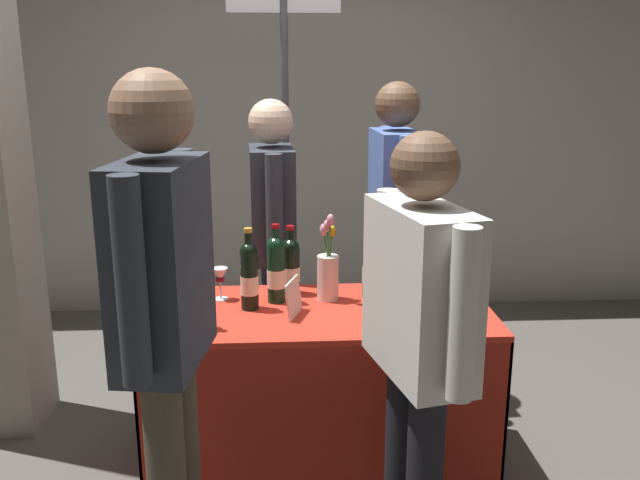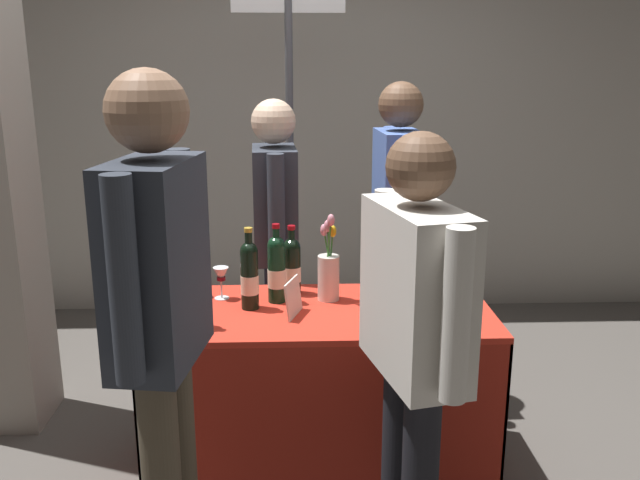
% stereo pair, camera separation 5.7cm
% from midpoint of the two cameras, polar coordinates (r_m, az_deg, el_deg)
% --- Properties ---
extents(ground_plane, '(12.00, 12.00, 0.00)m').
position_cam_midpoint_polar(ground_plane, '(3.16, 0.54, -18.52)').
color(ground_plane, '#514C47').
extents(back_partition, '(5.81, 0.12, 2.80)m').
position_cam_midpoint_polar(back_partition, '(4.73, -0.59, 10.74)').
color(back_partition, '#9E998E').
rests_on(back_partition, ground_plane).
extents(tasting_table, '(1.43, 0.66, 0.74)m').
position_cam_midpoint_polar(tasting_table, '(2.91, 0.57, -10.22)').
color(tasting_table, red).
rests_on(tasting_table, ground_plane).
extents(featured_wine_bottle, '(0.08, 0.08, 0.31)m').
position_cam_midpoint_polar(featured_wine_bottle, '(2.97, -1.86, -2.13)').
color(featured_wine_bottle, black).
rests_on(featured_wine_bottle, tasting_table).
extents(display_bottle_0, '(0.08, 0.08, 0.35)m').
position_cam_midpoint_polar(display_bottle_0, '(2.80, -5.43, -2.91)').
color(display_bottle_0, black).
rests_on(display_bottle_0, tasting_table).
extents(display_bottle_1, '(0.07, 0.07, 0.33)m').
position_cam_midpoint_polar(display_bottle_1, '(2.93, 4.92, -2.20)').
color(display_bottle_1, black).
rests_on(display_bottle_1, tasting_table).
extents(display_bottle_2, '(0.08, 0.08, 0.33)m').
position_cam_midpoint_polar(display_bottle_2, '(2.79, 7.24, -3.16)').
color(display_bottle_2, black).
rests_on(display_bottle_2, tasting_table).
extents(display_bottle_3, '(0.08, 0.08, 0.34)m').
position_cam_midpoint_polar(display_bottle_3, '(2.87, -3.14, -2.41)').
color(display_bottle_3, black).
rests_on(display_bottle_3, tasting_table).
extents(display_bottle_4, '(0.07, 0.07, 0.34)m').
position_cam_midpoint_polar(display_bottle_4, '(2.94, 7.38, -2.25)').
color(display_bottle_4, '#192333').
rests_on(display_bottle_4, tasting_table).
extents(display_bottle_5, '(0.07, 0.07, 0.33)m').
position_cam_midpoint_polar(display_bottle_5, '(2.64, -10.26, -4.42)').
color(display_bottle_5, black).
rests_on(display_bottle_5, tasting_table).
extents(display_bottle_6, '(0.07, 0.07, 0.32)m').
position_cam_midpoint_polar(display_bottle_6, '(2.60, 6.52, -4.54)').
color(display_bottle_6, '#192333').
rests_on(display_bottle_6, tasting_table).
extents(display_bottle_7, '(0.07, 0.07, 0.34)m').
position_cam_midpoint_polar(display_bottle_7, '(2.80, 9.72, -3.19)').
color(display_bottle_7, '#192333').
rests_on(display_bottle_7, tasting_table).
extents(wine_glass_near_vendor, '(0.07, 0.07, 0.14)m').
position_cam_midpoint_polar(wine_glass_near_vendor, '(2.94, -7.86, -3.04)').
color(wine_glass_near_vendor, silver).
rests_on(wine_glass_near_vendor, tasting_table).
extents(wine_glass_mid, '(0.07, 0.07, 0.14)m').
position_cam_midpoint_polar(wine_glass_mid, '(2.98, -10.10, -2.96)').
color(wine_glass_mid, silver).
rests_on(wine_glass_mid, tasting_table).
extents(flower_vase, '(0.09, 0.09, 0.39)m').
position_cam_midpoint_polar(flower_vase, '(2.89, 1.29, -2.73)').
color(flower_vase, silver).
rests_on(flower_vase, tasting_table).
extents(brochure_stand, '(0.08, 0.16, 0.15)m').
position_cam_midpoint_polar(brochure_stand, '(2.73, -1.69, -4.92)').
color(brochure_stand, silver).
rests_on(brochure_stand, tasting_table).
extents(vendor_presenter, '(0.23, 0.55, 1.57)m').
position_cam_midpoint_polar(vendor_presenter, '(3.35, -3.33, 0.93)').
color(vendor_presenter, '#2D3347').
rests_on(vendor_presenter, ground_plane).
extents(vendor_assistant, '(0.23, 0.56, 1.65)m').
position_cam_midpoint_polar(vendor_assistant, '(3.49, 7.07, 2.31)').
color(vendor_assistant, black).
rests_on(vendor_assistant, ground_plane).
extents(taster_foreground_right, '(0.31, 0.62, 1.54)m').
position_cam_midpoint_polar(taster_foreground_right, '(2.17, 8.77, -7.24)').
color(taster_foreground_right, black).
rests_on(taster_foreground_right, ground_plane).
extents(taster_foreground_left, '(0.26, 0.58, 1.72)m').
position_cam_midpoint_polar(taster_foreground_left, '(2.06, -12.70, -5.25)').
color(taster_foreground_left, '#4C4233').
rests_on(taster_foreground_left, ground_plane).
extents(booth_signpost, '(0.61, 0.04, 2.20)m').
position_cam_midpoint_polar(booth_signpost, '(3.82, -2.17, 9.52)').
color(booth_signpost, '#47474C').
rests_on(booth_signpost, ground_plane).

